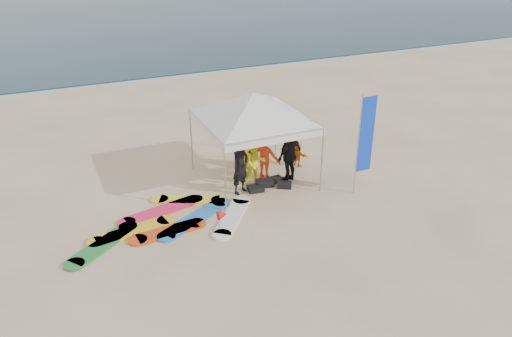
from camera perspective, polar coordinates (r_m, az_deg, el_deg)
The scene contains 13 objects.
ground at distance 13.56m, azimuth 3.86°, elevation -9.11°, with size 120.00×120.00×0.00m, color beige.
shoreline_foam at distance 29.49m, azimuth -13.02°, elevation 9.98°, with size 160.00×1.20×0.01m, color silver.
person_black_a at distance 15.81m, azimuth -1.80°, elevation 0.17°, with size 0.66×0.43×1.81m, color black.
person_yellow at distance 16.38m, azimuth -0.11°, elevation 0.65°, with size 0.76×0.59×1.56m, color #F6F923.
person_orange_a at distance 16.83m, azimuth 1.02°, elevation 1.53°, with size 1.07×0.61×1.65m, color red.
person_black_b at distance 16.58m, azimuth 3.87°, elevation 1.60°, with size 1.12×0.47×1.92m, color black.
person_orange_b at distance 17.60m, azimuth -1.14°, elevation 3.11°, with size 0.93×0.60×1.90m, color orange.
person_seated at distance 17.90m, azimuth 4.80°, elevation 1.56°, with size 0.78×0.25×0.84m, color #C36911.
canopy_tent at distance 15.87m, azimuth -0.28°, elevation 8.62°, with size 4.64×4.64×3.50m.
feather_flag at distance 15.81m, azimuth 12.39°, elevation 3.66°, with size 0.56×0.04×3.30m.
marker_pennant at distance 14.06m, azimuth -3.84°, elevation -5.32°, with size 0.28×0.28×0.64m.
gear_pile at distance 16.50m, azimuth 1.40°, elevation -1.82°, with size 1.51×0.84×0.22m.
surfboard_spread at distance 14.84m, azimuth -9.77°, elevation -5.94°, with size 5.53×3.09×0.07m.
Camera 1 is at (-5.35, -9.74, 7.77)m, focal length 35.00 mm.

